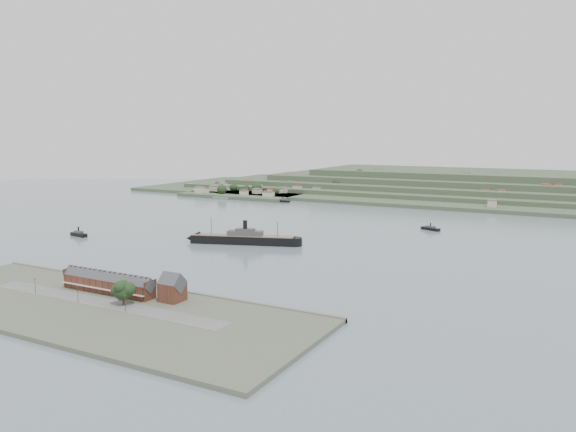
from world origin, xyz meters
The scene contains 10 objects.
ground centered at (0.00, 0.00, 0.00)m, with size 1400.00×1400.00×0.00m, color slate.
near_shore centered at (0.00, -186.75, 1.01)m, with size 220.00×80.00×2.60m.
terrace_row centered at (-10.00, -168.02, 6.84)m, with size 55.60×9.80×11.07m.
gabled_building centered at (27.50, -164.00, 8.19)m, with size 10.40×10.18×14.09m.
far_peninsula centered at (27.91, 393.10, 11.88)m, with size 760.00×309.00×30.00m.
steamship centered at (-26.48, -23.71, 3.90)m, with size 85.33×36.39×21.13m.
tugboat centered at (-155.75, -59.05, 1.88)m, with size 17.66×7.23×7.72m.
ferry_west centered at (-122.62, 213.73, 1.61)m, with size 17.90×5.11×6.70m.
ferry_east centered at (81.65, 102.37, 1.54)m, with size 17.51×11.19×6.39m.
fig_tree centered at (12.13, -180.28, 9.36)m, with size 10.81×9.36×12.06m.
Camera 1 is at (198.06, -363.67, 80.43)m, focal length 35.00 mm.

